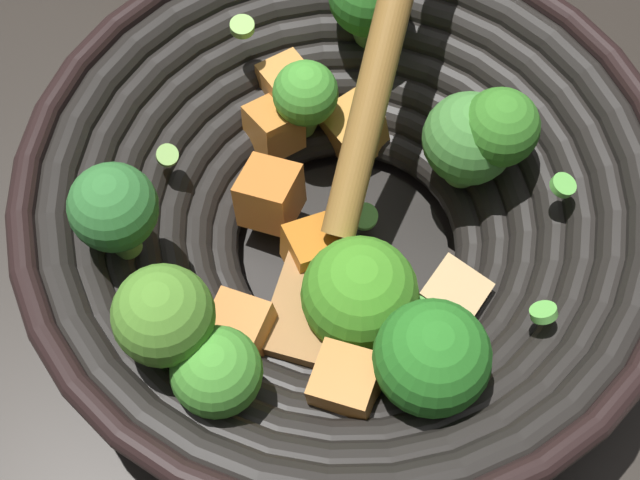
# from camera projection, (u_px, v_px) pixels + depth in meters

# --- Properties ---
(ground_plane) EXTENTS (4.00, 4.00, 0.00)m
(ground_plane) POSITION_uv_depth(u_px,v_px,m) (346.00, 259.00, 0.54)
(ground_plane) COLOR #28231E
(wok) EXTENTS (0.34, 0.40, 0.22)m
(wok) POSITION_uv_depth(u_px,v_px,m) (348.00, 209.00, 0.49)
(wok) COLOR black
(wok) RESTS_ON ground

